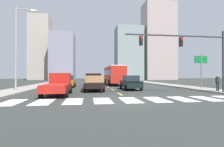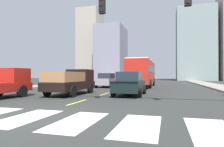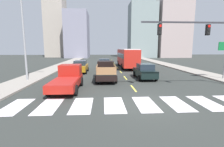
{
  "view_description": "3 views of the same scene",
  "coord_description": "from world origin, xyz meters",
  "px_view_note": "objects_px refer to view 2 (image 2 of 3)",
  "views": [
    {
      "loc": [
        -2.95,
        -11.96,
        1.76
      ],
      "look_at": [
        0.28,
        11.41,
        1.98
      ],
      "focal_mm": 27.8,
      "sensor_mm": 36.0,
      "label": 1
    },
    {
      "loc": [
        4.72,
        -5.74,
        1.48
      ],
      "look_at": [
        -1.76,
        17.26,
        1.69
      ],
      "focal_mm": 31.21,
      "sensor_mm": 36.0,
      "label": 2
    },
    {
      "loc": [
        -2.64,
        -9.47,
        3.41
      ],
      "look_at": [
        -1.74,
        6.01,
        1.0
      ],
      "focal_mm": 25.88,
      "sensor_mm": 36.0,
      "label": 3
    }
  ],
  "objects_px": {
    "sedan_mid": "(68,81)",
    "traffic_signal_gantry": "(219,8)",
    "sedan_near_right": "(107,80)",
    "pickup_stakebed": "(73,82)",
    "city_bus": "(142,71)",
    "sedan_far": "(130,84)"
  },
  "relations": [
    {
      "from": "sedan_mid",
      "to": "traffic_signal_gantry",
      "type": "distance_m",
      "value": 16.73
    },
    {
      "from": "sedan_near_right",
      "to": "traffic_signal_gantry",
      "type": "relative_size",
      "value": 0.45
    },
    {
      "from": "sedan_mid",
      "to": "traffic_signal_gantry",
      "type": "bearing_deg",
      "value": -42.47
    },
    {
      "from": "pickup_stakebed",
      "to": "sedan_mid",
      "type": "height_order",
      "value": "pickup_stakebed"
    },
    {
      "from": "city_bus",
      "to": "traffic_signal_gantry",
      "type": "bearing_deg",
      "value": -70.78
    },
    {
      "from": "pickup_stakebed",
      "to": "sedan_near_right",
      "type": "distance_m",
      "value": 9.09
    },
    {
      "from": "city_bus",
      "to": "sedan_mid",
      "type": "relative_size",
      "value": 2.45
    },
    {
      "from": "sedan_far",
      "to": "sedan_near_right",
      "type": "height_order",
      "value": "same"
    },
    {
      "from": "city_bus",
      "to": "sedan_near_right",
      "type": "relative_size",
      "value": 2.45
    },
    {
      "from": "pickup_stakebed",
      "to": "sedan_far",
      "type": "height_order",
      "value": "pickup_stakebed"
    },
    {
      "from": "city_bus",
      "to": "sedan_far",
      "type": "xyz_separation_m",
      "value": [
        0.41,
        -10.82,
        -1.09
      ]
    },
    {
      "from": "pickup_stakebed",
      "to": "sedan_far",
      "type": "distance_m",
      "value": 4.44
    },
    {
      "from": "pickup_stakebed",
      "to": "sedan_mid",
      "type": "distance_m",
      "value": 6.5
    },
    {
      "from": "city_bus",
      "to": "sedan_near_right",
      "type": "xyz_separation_m",
      "value": [
        -4.09,
        -2.03,
        -1.09
      ]
    },
    {
      "from": "pickup_stakebed",
      "to": "traffic_signal_gantry",
      "type": "distance_m",
      "value": 10.9
    },
    {
      "from": "city_bus",
      "to": "sedan_mid",
      "type": "xyz_separation_m",
      "value": [
        -7.5,
        -5.62,
        -1.09
      ]
    },
    {
      "from": "traffic_signal_gantry",
      "to": "sedan_near_right",
      "type": "bearing_deg",
      "value": 123.0
    },
    {
      "from": "city_bus",
      "to": "sedan_mid",
      "type": "bearing_deg",
      "value": -141.38
    },
    {
      "from": "sedan_mid",
      "to": "sedan_near_right",
      "type": "height_order",
      "value": "same"
    },
    {
      "from": "city_bus",
      "to": "sedan_near_right",
      "type": "bearing_deg",
      "value": -151.88
    },
    {
      "from": "sedan_mid",
      "to": "sedan_near_right",
      "type": "relative_size",
      "value": 1.0
    },
    {
      "from": "sedan_mid",
      "to": "sedan_near_right",
      "type": "bearing_deg",
      "value": 43.93
    }
  ]
}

